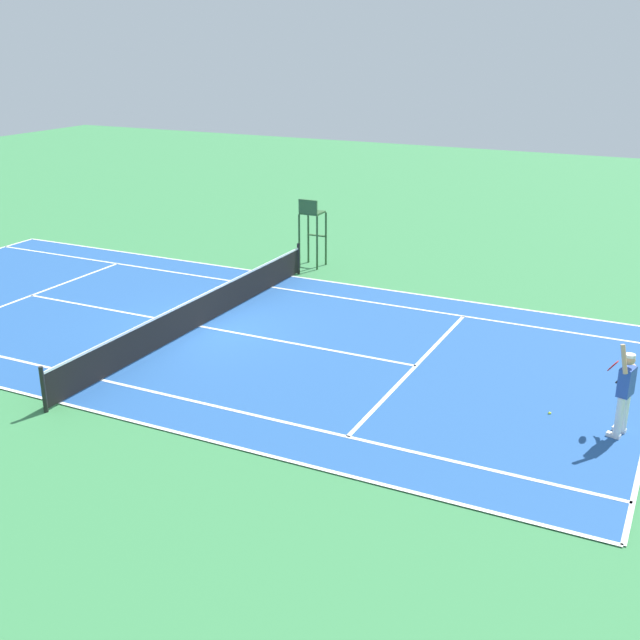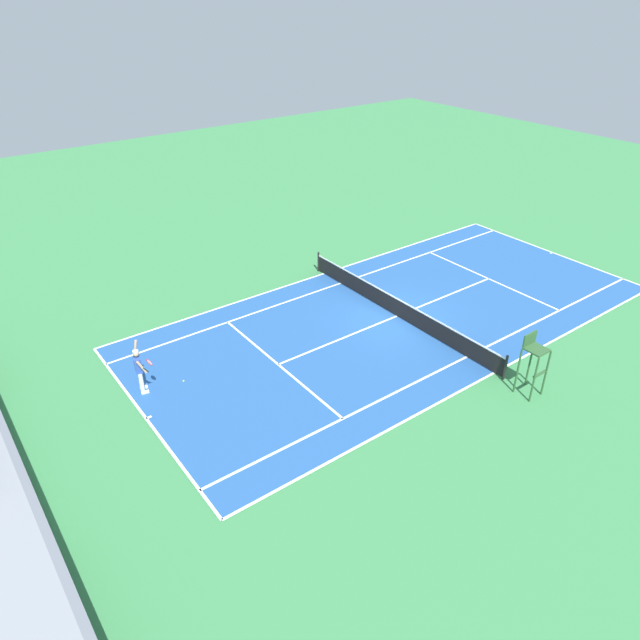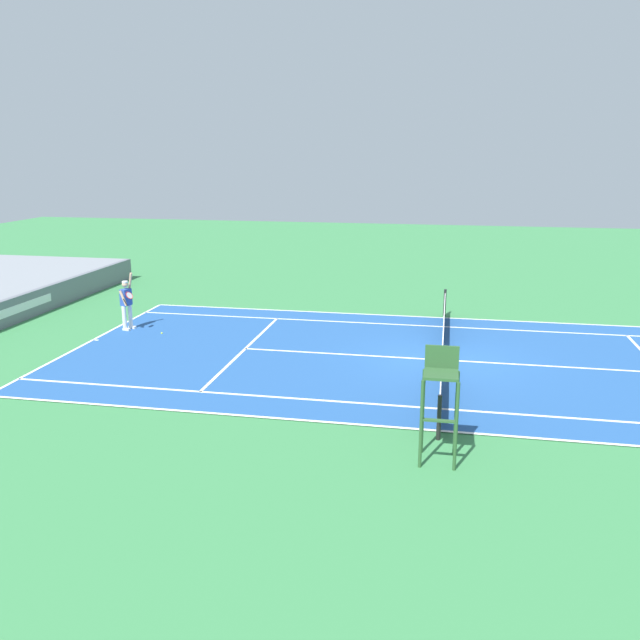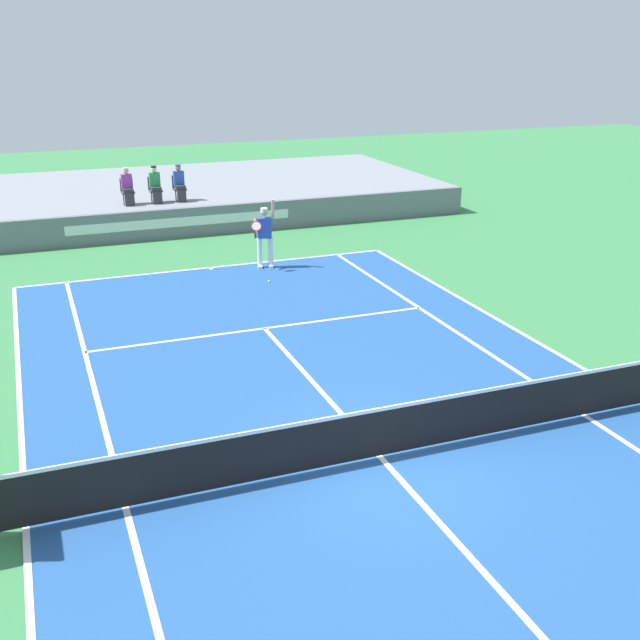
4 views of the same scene
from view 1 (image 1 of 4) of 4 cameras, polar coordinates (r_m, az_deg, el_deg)
ground_plane at (r=22.56m, az=-8.57°, el=-0.51°), size 80.00×80.00×0.00m
court at (r=22.56m, az=-8.57°, el=-0.49°), size 11.08×23.88×0.03m
net at (r=22.39m, az=-8.64°, el=0.74°), size 11.98×0.10×1.07m
tennis_player at (r=17.14m, az=21.06°, el=-4.82°), size 0.83×0.61×2.08m
tennis_ball at (r=17.98m, az=16.19°, el=-6.46°), size 0.07×0.07×0.07m
umpire_chair at (r=27.86m, az=-0.60°, el=6.96°), size 0.77×0.77×2.44m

